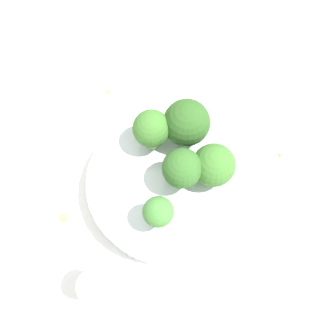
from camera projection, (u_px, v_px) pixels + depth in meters
ground_plane at (168, 189)px, 0.43m from camera, size 3.00×3.00×0.00m
bowl at (168, 184)px, 0.41m from camera, size 0.20×0.20×0.04m
broccoli_floret_0 at (213, 166)px, 0.37m from camera, size 0.05×0.05×0.06m
broccoli_floret_1 at (161, 213)px, 0.34m from camera, size 0.03×0.03×0.05m
broccoli_floret_2 at (187, 123)px, 0.38m from camera, size 0.06×0.06×0.06m
broccoli_floret_3 at (152, 130)px, 0.38m from camera, size 0.04×0.04×0.06m
broccoli_floret_4 at (182, 169)px, 0.36m from camera, size 0.04×0.04×0.06m
pepper_shaker at (100, 287)px, 0.35m from camera, size 0.03×0.03×0.07m
almond_crumb_0 at (108, 91)px, 0.48m from camera, size 0.01×0.01×0.01m
almond_crumb_1 at (281, 155)px, 0.44m from camera, size 0.01×0.01×0.01m
almond_crumb_2 at (63, 218)px, 0.41m from camera, size 0.01×0.01×0.01m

